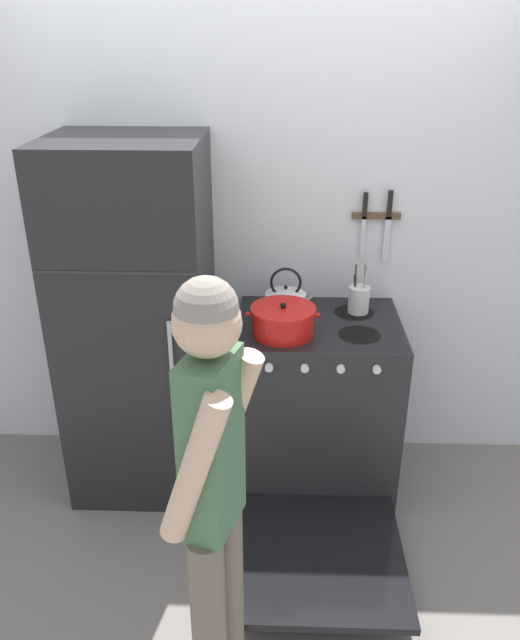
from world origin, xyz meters
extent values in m
plane|color=slate|center=(0.00, 0.00, 0.00)|extent=(14.00, 14.00, 0.00)
cube|color=silver|center=(0.00, 0.03, 1.27)|extent=(10.00, 0.06, 2.55)
cube|color=black|center=(-0.59, -0.31, 0.90)|extent=(0.70, 0.63, 1.80)
cube|color=#2D2D2D|center=(-0.59, -0.63, 1.30)|extent=(0.69, 0.01, 0.01)
cylinder|color=#B2B5BA|center=(-0.37, -0.64, 0.79)|extent=(0.02, 0.02, 0.58)
cube|color=#232326|center=(0.30, -0.31, 0.46)|extent=(0.79, 0.63, 0.93)
cube|color=black|center=(0.30, -0.31, 0.92)|extent=(0.78, 0.62, 0.02)
cube|color=black|center=(0.30, -0.60, 0.45)|extent=(0.69, 0.05, 0.71)
cylinder|color=black|center=(0.12, -0.44, 0.93)|extent=(0.20, 0.20, 0.01)
cylinder|color=black|center=(0.48, -0.44, 0.93)|extent=(0.20, 0.20, 0.01)
cylinder|color=black|center=(0.12, -0.19, 0.93)|extent=(0.20, 0.20, 0.01)
cylinder|color=black|center=(0.48, -0.19, 0.93)|extent=(0.20, 0.20, 0.01)
cylinder|color=silver|center=(0.06, -0.64, 0.86)|extent=(0.04, 0.02, 0.04)
cylinder|color=silver|center=(0.22, -0.64, 0.86)|extent=(0.04, 0.02, 0.04)
cylinder|color=silver|center=(0.38, -0.64, 0.86)|extent=(0.04, 0.02, 0.04)
cylinder|color=silver|center=(0.54, -0.64, 0.86)|extent=(0.04, 0.02, 0.04)
cube|color=black|center=(0.30, -1.00, 0.12)|extent=(0.73, 0.75, 0.04)
cube|color=#99999E|center=(0.30, -0.39, 0.42)|extent=(0.65, 0.35, 0.01)
cylinder|color=red|center=(0.12, -0.44, 0.99)|extent=(0.29, 0.29, 0.11)
cylinder|color=red|center=(0.12, -0.44, 1.05)|extent=(0.30, 0.30, 0.02)
sphere|color=black|center=(0.12, -0.44, 1.07)|extent=(0.03, 0.03, 0.03)
cylinder|color=red|center=(-0.03, -0.44, 1.03)|extent=(0.03, 0.02, 0.02)
cylinder|color=red|center=(0.28, -0.44, 1.03)|extent=(0.03, 0.02, 0.02)
cylinder|color=silver|center=(0.13, -0.19, 0.98)|extent=(0.21, 0.21, 0.10)
cone|color=silver|center=(0.13, -0.19, 1.04)|extent=(0.20, 0.20, 0.02)
sphere|color=black|center=(0.13, -0.19, 1.06)|extent=(0.02, 0.02, 0.02)
cone|color=silver|center=(0.23, -0.19, 0.99)|extent=(0.11, 0.03, 0.09)
torus|color=black|center=(0.13, -0.19, 1.08)|extent=(0.16, 0.01, 0.16)
cylinder|color=silver|center=(0.50, -0.18, 1.00)|extent=(0.10, 0.10, 0.13)
cylinder|color=#9E7547|center=(0.52, -0.18, 1.07)|extent=(0.02, 0.03, 0.23)
cylinder|color=#232326|center=(0.48, -0.17, 1.04)|extent=(0.02, 0.03, 0.17)
cylinder|color=#B2B5BA|center=(0.52, -0.20, 1.07)|extent=(0.02, 0.03, 0.23)
cylinder|color=#4C4C51|center=(0.48, -0.16, 1.06)|extent=(0.02, 0.03, 0.22)
cylinder|color=#6B6051|center=(-0.11, -1.62, 0.40)|extent=(0.12, 0.12, 0.80)
cylinder|color=#6B6051|center=(-0.07, -1.46, 0.40)|extent=(0.12, 0.12, 0.80)
cube|color=#47704C|center=(-0.09, -1.54, 1.10)|extent=(0.19, 0.25, 0.60)
cylinder|color=beige|center=(-0.13, -1.66, 1.10)|extent=(0.25, 0.15, 0.53)
cylinder|color=beige|center=(-0.05, -1.42, 1.10)|extent=(0.25, 0.15, 0.53)
sphere|color=beige|center=(-0.09, -1.54, 1.51)|extent=(0.19, 0.19, 0.19)
sphere|color=gray|center=(-0.09, -1.54, 1.55)|extent=(0.18, 0.18, 0.18)
cube|color=brown|center=(0.58, -0.01, 1.38)|extent=(0.24, 0.02, 0.03)
cube|color=silver|center=(0.52, -0.02, 1.27)|extent=(0.02, 0.00, 0.21)
cube|color=black|center=(0.52, -0.02, 1.44)|extent=(0.02, 0.02, 0.12)
cube|color=silver|center=(0.64, -0.02, 1.26)|extent=(0.03, 0.00, 0.23)
cube|color=black|center=(0.64, -0.02, 1.44)|extent=(0.02, 0.02, 0.13)
camera|label=1|loc=(0.11, -3.05, 2.23)|focal=35.00mm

